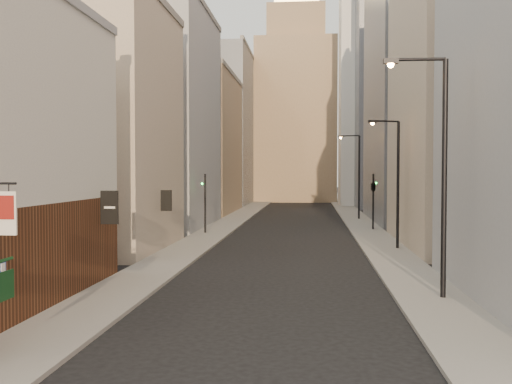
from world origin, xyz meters
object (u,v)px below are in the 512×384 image
streetlamp_mid (395,176)px  streetlamp_far (357,172)px  clock_tower (296,102)px  traffic_light_left (205,194)px  white_tower (366,84)px  traffic_light_right (373,186)px  streetlamp_near (438,163)px

streetlamp_mid → streetlamp_far: streetlamp_far is taller
clock_tower → streetlamp_mid: (8.14, -64.47, -12.76)m
clock_tower → traffic_light_left: clock_tower is taller
white_tower → traffic_light_left: bearing=-112.0°
white_tower → traffic_light_right: 40.90m
streetlamp_far → traffic_light_right: 11.27m
clock_tower → traffic_light_right: 54.44m
clock_tower → traffic_light_left: (-6.06, -56.23, -14.27)m
traffic_light_left → traffic_light_right: 14.75m
streetlamp_near → traffic_light_right: streetlamp_near is taller
white_tower → streetlamp_near: bearing=-92.9°
traffic_light_left → streetlamp_mid: bearing=144.6°
streetlamp_far → traffic_light_right: streetlamp_far is taller
traffic_light_right → streetlamp_near: bearing=76.8°
white_tower → traffic_light_right: size_ratio=8.30×
streetlamp_far → white_tower: bearing=97.8°
streetlamp_near → streetlamp_mid: 14.79m
streetlamp_near → streetlamp_mid: streetlamp_near is taller
streetlamp_near → white_tower: bearing=85.7°
white_tower → streetlamp_mid: bearing=-93.2°
white_tower → streetlamp_far: (-3.46, -26.87, -13.41)m
clock_tower → streetlamp_mid: 66.22m
streetlamp_mid → traffic_light_right: bearing=68.8°
streetlamp_near → traffic_light_right: 27.23m
streetlamp_near → traffic_light_left: 26.89m
traffic_light_right → traffic_light_left: bearing=4.0°
clock_tower → streetlamp_near: size_ratio=4.62×
streetlamp_mid → traffic_light_right: (-0.06, 12.41, -0.97)m
streetlamp_far → traffic_light_left: bearing=-116.4°
streetlamp_near → streetlamp_far: (-0.14, 38.36, -0.35)m
streetlamp_mid → streetlamp_far: 23.60m
white_tower → traffic_light_left: size_ratio=8.30×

